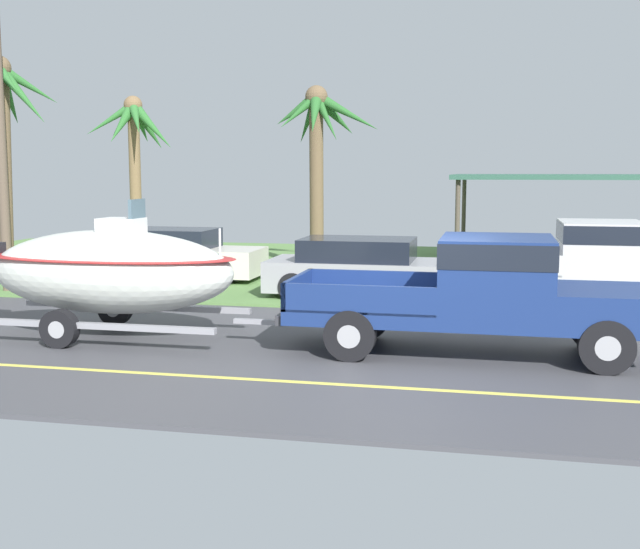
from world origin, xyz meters
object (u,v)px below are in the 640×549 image
at_px(boat_on_trailer, 110,271).
at_px(carport_awning, 571,179).
at_px(parked_pickup_background, 598,259).
at_px(palm_tree_mid, 319,135).
at_px(pickup_truck_towing, 494,290).
at_px(palm_tree_far_left, 135,137).
at_px(parked_sedan_near, 365,269).
at_px(parked_sedan_far, 172,255).

xyz_separation_m(boat_on_trailer, carport_awning, (8.78, 12.94, 1.50)).
relative_size(parked_pickup_background, palm_tree_mid, 1.11).
xyz_separation_m(pickup_truck_towing, carport_awning, (2.20, 12.94, 1.62)).
bearing_deg(carport_awning, palm_tree_far_left, -179.68).
distance_m(pickup_truck_towing, palm_tree_far_left, 17.91).
distance_m(boat_on_trailer, carport_awning, 15.70).
relative_size(parked_sedan_near, carport_awning, 0.64).
bearing_deg(carport_awning, boat_on_trailer, -124.16).
height_order(boat_on_trailer, parked_sedan_near, boat_on_trailer).
distance_m(parked_pickup_background, palm_tree_mid, 8.99).
bearing_deg(boat_on_trailer, carport_awning, 55.84).
relative_size(boat_on_trailer, palm_tree_mid, 1.07).
relative_size(pickup_truck_towing, carport_awning, 0.84).
height_order(parked_sedan_far, carport_awning, carport_awning).
distance_m(parked_sedan_far, palm_tree_mid, 5.42).
bearing_deg(parked_pickup_background, parked_sedan_far, 169.59).
xyz_separation_m(boat_on_trailer, palm_tree_far_left, (-5.53, 12.86, 2.87)).
bearing_deg(boat_on_trailer, parked_sedan_far, 104.54).
relative_size(carport_awning, palm_tree_mid, 1.33).
xyz_separation_m(pickup_truck_towing, boat_on_trailer, (-6.58, -0.00, 0.13)).
height_order(parked_pickup_background, palm_tree_far_left, palm_tree_far_left).
distance_m(pickup_truck_towing, carport_awning, 13.22).
bearing_deg(palm_tree_mid, pickup_truck_towing, -62.94).
bearing_deg(palm_tree_far_left, parked_sedan_near, -39.75).
relative_size(boat_on_trailer, parked_sedan_near, 1.25).
relative_size(pickup_truck_towing, boat_on_trailer, 1.04).
height_order(parked_pickup_background, parked_sedan_far, parked_pickup_background).
bearing_deg(pickup_truck_towing, parked_sedan_near, 119.15).
height_order(parked_sedan_near, palm_tree_far_left, palm_tree_far_left).
height_order(parked_sedan_near, palm_tree_mid, palm_tree_mid).
relative_size(parked_pickup_background, palm_tree_far_left, 1.08).
height_order(boat_on_trailer, carport_awning, carport_awning).
relative_size(parked_pickup_background, carport_awning, 0.83).
distance_m(parked_sedan_near, palm_tree_mid, 5.98).
xyz_separation_m(parked_pickup_background, parked_sedan_far, (-10.59, 1.95, -0.36)).
height_order(boat_on_trailer, palm_tree_mid, palm_tree_mid).
bearing_deg(parked_sedan_far, carport_awning, 28.79).
xyz_separation_m(parked_sedan_far, carport_awning, (10.62, 5.84, 2.00)).
relative_size(boat_on_trailer, carport_awning, 0.81).
relative_size(pickup_truck_towing, parked_sedan_far, 1.26).
distance_m(parked_pickup_background, carport_awning, 7.95).
distance_m(parked_pickup_background, parked_sedan_near, 5.08).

